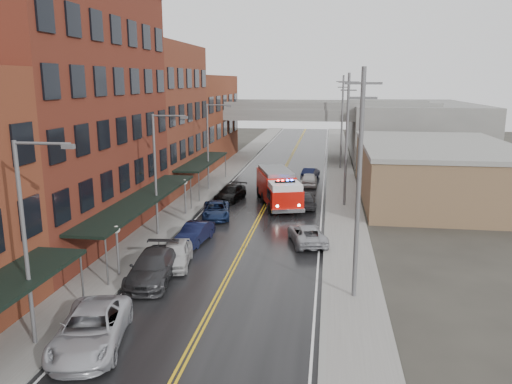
{
  "coord_description": "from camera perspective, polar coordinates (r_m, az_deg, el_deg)",
  "views": [
    {
      "loc": [
        5.64,
        -10.21,
        11.33
      ],
      "look_at": [
        0.23,
        26.59,
        3.0
      ],
      "focal_mm": 35.0,
      "sensor_mm": 36.0,
      "label": 1
    }
  ],
  "objects": [
    {
      "name": "road",
      "position": [
        42.15,
        0.36,
        -2.95
      ],
      "size": [
        11.0,
        160.0,
        0.02
      ],
      "primitive_type": "cube",
      "color": "black",
      "rests_on": "ground"
    },
    {
      "name": "sidewalk_left",
      "position": [
        43.71,
        -9.16,
        -2.46
      ],
      "size": [
        3.0,
        160.0,
        0.15
      ],
      "primitive_type": "cube",
      "color": "slate",
      "rests_on": "ground"
    },
    {
      "name": "sidewalk_right",
      "position": [
        41.78,
        10.34,
        -3.21
      ],
      "size": [
        3.0,
        160.0,
        0.15
      ],
      "primitive_type": "cube",
      "color": "slate",
      "rests_on": "ground"
    },
    {
      "name": "curb_left",
      "position": [
        43.25,
        -7.08,
        -2.56
      ],
      "size": [
        0.3,
        160.0,
        0.15
      ],
      "primitive_type": "cube",
      "color": "gray",
      "rests_on": "ground"
    },
    {
      "name": "curb_right",
      "position": [
        41.75,
        8.08,
        -3.14
      ],
      "size": [
        0.3,
        160.0,
        0.15
      ],
      "primitive_type": "cube",
      "color": "gray",
      "rests_on": "ground"
    },
    {
      "name": "brick_building_b",
      "position": [
        38.3,
        -21.53,
        8.27
      ],
      "size": [
        9.0,
        20.0,
        18.0
      ],
      "primitive_type": "cube",
      "color": "#5B2318",
      "rests_on": "ground"
    },
    {
      "name": "brick_building_c",
      "position": [
        54.26,
        -12.22,
        8.3
      ],
      "size": [
        9.0,
        15.0,
        15.0
      ],
      "primitive_type": "cube",
      "color": "brown",
      "rests_on": "ground"
    },
    {
      "name": "brick_building_far",
      "position": [
        70.99,
        -7.21,
        8.22
      ],
      "size": [
        9.0,
        20.0,
        12.0
      ],
      "primitive_type": "cube",
      "color": "brown",
      "rests_on": "ground"
    },
    {
      "name": "tan_building",
      "position": [
        52.02,
        19.73,
        2.11
      ],
      "size": [
        14.0,
        22.0,
        5.0
      ],
      "primitive_type": "cube",
      "color": "brown",
      "rests_on": "ground"
    },
    {
      "name": "right_far_block",
      "position": [
        81.48,
        17.18,
        6.91
      ],
      "size": [
        18.0,
        30.0,
        8.0
      ],
      "primitive_type": "cube",
      "color": "slate",
      "rests_on": "ground"
    },
    {
      "name": "awning_1",
      "position": [
        36.67,
        -12.86,
        -0.85
      ],
      "size": [
        2.6,
        18.0,
        3.09
      ],
      "color": "black",
      "rests_on": "ground"
    },
    {
      "name": "awning_2",
      "position": [
        53.04,
        -6.09,
        3.5
      ],
      "size": [
        2.6,
        13.0,
        3.09
      ],
      "color": "black",
      "rests_on": "ground"
    },
    {
      "name": "globe_lamp_1",
      "position": [
        30.21,
        -15.62,
        -5.22
      ],
      "size": [
        0.44,
        0.44,
        3.12
      ],
      "color": "#59595B",
      "rests_on": "ground"
    },
    {
      "name": "globe_lamp_2",
      "position": [
        42.93,
        -8.12,
        0.37
      ],
      "size": [
        0.44,
        0.44,
        3.12
      ],
      "color": "#59595B",
      "rests_on": "ground"
    },
    {
      "name": "street_lamp_0",
      "position": [
        22.75,
        -24.5,
        -4.21
      ],
      "size": [
        2.64,
        0.22,
        9.0
      ],
      "color": "#59595B",
      "rests_on": "ground"
    },
    {
      "name": "street_lamp_1",
      "position": [
        36.83,
        -11.1,
        2.78
      ],
      "size": [
        2.64,
        0.22,
        9.0
      ],
      "color": "#59595B",
      "rests_on": "ground"
    },
    {
      "name": "street_lamp_2",
      "position": [
        52.03,
        -5.27,
        5.79
      ],
      "size": [
        2.64,
        0.22,
        9.0
      ],
      "color": "#59595B",
      "rests_on": "ground"
    },
    {
      "name": "utility_pole_0",
      "position": [
        25.75,
        11.68,
        1.11
      ],
      "size": [
        1.8,
        0.24,
        12.0
      ],
      "color": "#59595B",
      "rests_on": "ground"
    },
    {
      "name": "utility_pole_1",
      "position": [
        45.51,
        10.33,
        6.08
      ],
      "size": [
        1.8,
        0.24,
        12.0
      ],
      "color": "#59595B",
      "rests_on": "ground"
    },
    {
      "name": "utility_pole_2",
      "position": [
        65.42,
        9.8,
        8.04
      ],
      "size": [
        1.8,
        0.24,
        12.0
      ],
      "color": "#59595B",
      "rests_on": "ground"
    },
    {
      "name": "overpass",
      "position": [
        72.62,
        3.92,
        8.38
      ],
      "size": [
        40.0,
        10.0,
        7.5
      ],
      "color": "slate",
      "rests_on": "ground"
    },
    {
      "name": "fire_truck",
      "position": [
        45.99,
        2.57,
        0.55
      ],
      "size": [
        5.39,
        9.14,
        3.18
      ],
      "rotation": [
        0.0,
        0.0,
        0.3
      ],
      "color": "#B81008",
      "rests_on": "ground"
    },
    {
      "name": "parked_car_left_2",
      "position": [
        23.47,
        -18.35,
        -14.66
      ],
      "size": [
        3.96,
        6.39,
        1.65
      ],
      "primitive_type": "imported",
      "rotation": [
        0.0,
        0.0,
        0.22
      ],
      "color": "#AAABB2",
      "rests_on": "ground"
    },
    {
      "name": "parked_car_left_3",
      "position": [
        29.62,
        -11.7,
        -8.4
      ],
      "size": [
        2.89,
        5.96,
        1.67
      ],
      "primitive_type": "imported",
      "rotation": [
        0.0,
        0.0,
        0.1
      ],
      "color": "#2A2B2D",
      "rests_on": "ground"
    },
    {
      "name": "parked_car_left_4",
      "position": [
        31.69,
        -9.16,
        -7.02
      ],
      "size": [
        2.46,
        4.7,
        1.52
      ],
      "primitive_type": "imported",
      "rotation": [
        0.0,
        0.0,
        0.15
      ],
      "color": "#B7B7B7",
      "rests_on": "ground"
    },
    {
      "name": "parked_car_left_5",
      "position": [
        35.88,
        -6.97,
        -4.68
      ],
      "size": [
        2.07,
        4.49,
        1.42
      ],
      "primitive_type": "imported",
      "rotation": [
        0.0,
        0.0,
        -0.13
      ],
      "color": "black",
      "rests_on": "ground"
    },
    {
      "name": "parked_car_left_6",
      "position": [
        42.12,
        -4.59,
        -2.08
      ],
      "size": [
        3.11,
        5.14,
        1.34
      ],
      "primitive_type": "imported",
      "rotation": [
        0.0,
        0.0,
        0.2
      ],
      "color": "#111E41",
      "rests_on": "ground"
    },
    {
      "name": "parked_car_left_7",
      "position": [
        48.09,
        -2.93,
        -0.14
      ],
      "size": [
        2.8,
        5.21,
        1.44
      ],
      "primitive_type": "imported",
      "rotation": [
        0.0,
        0.0,
        -0.17
      ],
      "color": "black",
      "rests_on": "ground"
    },
    {
      "name": "parked_car_right_0",
      "position": [
        35.66,
        5.85,
        -4.83
      ],
      "size": [
        3.35,
        5.24,
        1.34
      ],
      "primitive_type": "imported",
      "rotation": [
        0.0,
        0.0,
        3.39
      ],
      "color": "#97999F",
      "rests_on": "ground"
    },
    {
      "name": "parked_car_right_1",
      "position": [
        45.7,
        5.57,
        -0.87
      ],
      "size": [
        2.44,
        5.09,
        1.43
      ],
      "primitive_type": "imported",
      "rotation": [
        0.0,
        0.0,
        3.23
      ],
      "color": "#252528",
      "rests_on": "ground"
    },
    {
      "name": "parked_car_right_2",
      "position": [
        54.96,
        6.08,
        1.45
      ],
      "size": [
        1.88,
        4.4,
        1.48
      ],
      "primitive_type": "imported",
      "rotation": [
        0.0,
        0.0,
        3.17
      ],
      "color": "silver",
      "rests_on": "ground"
    },
    {
      "name": "parked_car_right_3",
      "position": [
        59.01,
        6.25,
        2.14
      ],
      "size": [
        2.15,
        4.25,
        1.34
      ],
      "primitive_type": "imported",
      "rotation": [
        0.0,
        0.0,
        2.95
      ],
      "color": "black",
      "rests_on": "ground"
    }
  ]
}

